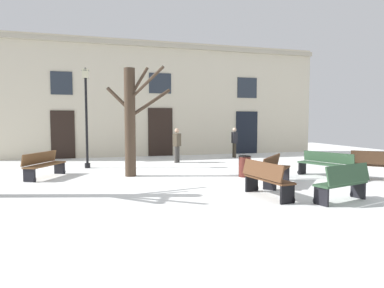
{
  "coord_description": "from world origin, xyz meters",
  "views": [
    {
      "loc": [
        -3.26,
        -10.19,
        1.94
      ],
      "look_at": [
        0.0,
        1.53,
        1.08
      ],
      "focal_mm": 30.55,
      "sensor_mm": 36.0,
      "label": 1
    }
  ],
  "objects_px": {
    "tree_right_of_center": "(131,119)",
    "bench_near_lamp": "(275,169)",
    "bench_near_center_tree": "(379,165)",
    "person_strolling": "(234,141)",
    "person_crossing_plaza": "(177,144)",
    "litter_bin": "(245,166)",
    "bench_back_to_back_right": "(343,183)",
    "bench_back_to_back_left": "(44,164)",
    "bench_far_corner": "(266,179)",
    "bench_by_litter_bin": "(325,164)",
    "streetlamp": "(86,107)"
  },
  "relations": [
    {
      "from": "tree_right_of_center",
      "to": "bench_near_lamp",
      "type": "bearing_deg",
      "value": -33.85
    },
    {
      "from": "bench_near_center_tree",
      "to": "person_strolling",
      "type": "distance_m",
      "value": 7.64
    },
    {
      "from": "tree_right_of_center",
      "to": "person_crossing_plaza",
      "type": "xyz_separation_m",
      "value": [
        2.37,
        3.19,
        -1.12
      ]
    },
    {
      "from": "litter_bin",
      "to": "bench_back_to_back_right",
      "type": "bearing_deg",
      "value": -79.05
    },
    {
      "from": "bench_back_to_back_left",
      "to": "person_crossing_plaza",
      "type": "bearing_deg",
      "value": -36.56
    },
    {
      "from": "tree_right_of_center",
      "to": "bench_near_lamp",
      "type": "xyz_separation_m",
      "value": [
        4.08,
        -2.74,
        -1.52
      ]
    },
    {
      "from": "tree_right_of_center",
      "to": "bench_near_center_tree",
      "type": "distance_m",
      "value": 8.42
    },
    {
      "from": "tree_right_of_center",
      "to": "bench_back_to_back_left",
      "type": "bearing_deg",
      "value": 170.58
    },
    {
      "from": "tree_right_of_center",
      "to": "person_crossing_plaza",
      "type": "distance_m",
      "value": 4.12
    },
    {
      "from": "bench_near_lamp",
      "to": "bench_back_to_back_left",
      "type": "xyz_separation_m",
      "value": [
        -7.01,
        3.22,
        -0.02
      ]
    },
    {
      "from": "bench_back_to_back_right",
      "to": "person_strolling",
      "type": "relative_size",
      "value": 1.01
    },
    {
      "from": "bench_far_corner",
      "to": "litter_bin",
      "type": "bearing_deg",
      "value": -22.86
    },
    {
      "from": "tree_right_of_center",
      "to": "bench_near_center_tree",
      "type": "height_order",
      "value": "tree_right_of_center"
    },
    {
      "from": "tree_right_of_center",
      "to": "litter_bin",
      "type": "distance_m",
      "value": 4.28
    },
    {
      "from": "bench_back_to_back_left",
      "to": "bench_back_to_back_right",
      "type": "height_order",
      "value": "bench_back_to_back_right"
    },
    {
      "from": "bench_near_lamp",
      "to": "bench_back_to_back_right",
      "type": "bearing_deg",
      "value": -125.47
    },
    {
      "from": "litter_bin",
      "to": "bench_by_litter_bin",
      "type": "bearing_deg",
      "value": -18.04
    },
    {
      "from": "tree_right_of_center",
      "to": "bench_far_corner",
      "type": "distance_m",
      "value": 5.35
    },
    {
      "from": "person_crossing_plaza",
      "to": "bench_near_center_tree",
      "type": "bearing_deg",
      "value": 87.42
    },
    {
      "from": "litter_bin",
      "to": "bench_near_lamp",
      "type": "distance_m",
      "value": 1.58
    },
    {
      "from": "bench_near_center_tree",
      "to": "litter_bin",
      "type": "bearing_deg",
      "value": 21.2
    },
    {
      "from": "bench_far_corner",
      "to": "person_strolling",
      "type": "bearing_deg",
      "value": -26.13
    },
    {
      "from": "tree_right_of_center",
      "to": "streetlamp",
      "type": "height_order",
      "value": "streetlamp"
    },
    {
      "from": "streetlamp",
      "to": "bench_by_litter_bin",
      "type": "xyz_separation_m",
      "value": [
        7.97,
        -4.53,
        -2.03
      ]
    },
    {
      "from": "bench_near_lamp",
      "to": "bench_far_corner",
      "type": "height_order",
      "value": "bench_far_corner"
    },
    {
      "from": "streetlamp",
      "to": "bench_far_corner",
      "type": "distance_m",
      "value": 8.32
    },
    {
      "from": "tree_right_of_center",
      "to": "bench_far_corner",
      "type": "xyz_separation_m",
      "value": [
        3.0,
        -4.16,
        -1.52
      ]
    },
    {
      "from": "bench_near_lamp",
      "to": "person_crossing_plaza",
      "type": "bearing_deg",
      "value": 59.96
    },
    {
      "from": "tree_right_of_center",
      "to": "bench_by_litter_bin",
      "type": "relative_size",
      "value": 2.0
    },
    {
      "from": "streetlamp",
      "to": "bench_near_lamp",
      "type": "height_order",
      "value": "streetlamp"
    },
    {
      "from": "bench_back_to_back_right",
      "to": "person_strolling",
      "type": "height_order",
      "value": "person_strolling"
    },
    {
      "from": "bench_back_to_back_left",
      "to": "bench_back_to_back_right",
      "type": "xyz_separation_m",
      "value": [
        7.45,
        -5.58,
        0.01
      ]
    },
    {
      "from": "streetlamp",
      "to": "bench_by_litter_bin",
      "type": "height_order",
      "value": "streetlamp"
    },
    {
      "from": "tree_right_of_center",
      "to": "litter_bin",
      "type": "relative_size",
      "value": 5.17
    },
    {
      "from": "bench_by_litter_bin",
      "to": "person_crossing_plaza",
      "type": "relative_size",
      "value": 1.19
    },
    {
      "from": "streetlamp",
      "to": "bench_back_to_back_left",
      "type": "xyz_separation_m",
      "value": [
        -1.34,
        -1.99,
        -2.04
      ]
    },
    {
      "from": "bench_back_to_back_right",
      "to": "bench_far_corner",
      "type": "bearing_deg",
      "value": -46.32
    },
    {
      "from": "bench_by_litter_bin",
      "to": "bench_back_to_back_right",
      "type": "bearing_deg",
      "value": -52.96
    },
    {
      "from": "streetlamp",
      "to": "person_crossing_plaza",
      "type": "xyz_separation_m",
      "value": [
        3.95,
        0.7,
        -1.62
      ]
    },
    {
      "from": "tree_right_of_center",
      "to": "bench_back_to_back_left",
      "type": "height_order",
      "value": "tree_right_of_center"
    },
    {
      "from": "bench_far_corner",
      "to": "streetlamp",
      "type": "bearing_deg",
      "value": 26.28
    },
    {
      "from": "tree_right_of_center",
      "to": "bench_by_litter_bin",
      "type": "distance_m",
      "value": 6.88
    },
    {
      "from": "bench_back_to_back_left",
      "to": "bench_near_lamp",
      "type": "bearing_deg",
      "value": -88.27
    },
    {
      "from": "bench_near_lamp",
      "to": "bench_back_to_back_left",
      "type": "height_order",
      "value": "bench_near_lamp"
    },
    {
      "from": "bench_by_litter_bin",
      "to": "person_strolling",
      "type": "relative_size",
      "value": 1.2
    },
    {
      "from": "bench_near_lamp",
      "to": "streetlamp",
      "type": "bearing_deg",
      "value": 91.18
    },
    {
      "from": "bench_back_to_back_left",
      "to": "bench_back_to_back_right",
      "type": "relative_size",
      "value": 1.12
    },
    {
      "from": "litter_bin",
      "to": "bench_back_to_back_left",
      "type": "distance_m",
      "value": 6.9
    },
    {
      "from": "litter_bin",
      "to": "bench_near_center_tree",
      "type": "height_order",
      "value": "bench_near_center_tree"
    },
    {
      "from": "bench_by_litter_bin",
      "to": "bench_far_corner",
      "type": "height_order",
      "value": "bench_far_corner"
    }
  ]
}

